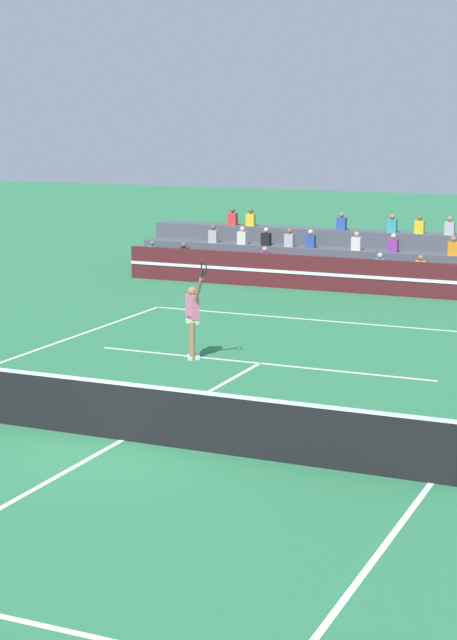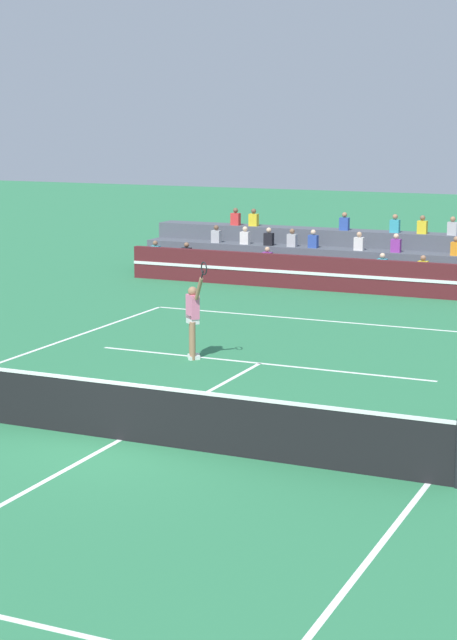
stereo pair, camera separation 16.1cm
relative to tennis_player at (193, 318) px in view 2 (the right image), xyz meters
name	(u,v)px [view 2 (the right image)]	position (x,y,z in m)	size (l,w,h in m)	color
ground_plane	(120,440)	(1.61, -6.22, -0.99)	(120.00, 120.00, 0.00)	#2D7A4C
court_lines	(120,440)	(1.61, -6.22, -0.98)	(11.10, 23.90, 0.01)	white
tennis_net	(120,410)	(1.61, -6.22, -0.44)	(12.00, 0.10, 1.10)	black
sponsor_banner_wall	(386,278)	(1.61, 10.55, -0.44)	(18.00, 0.26, 1.10)	#51191E
bleacher_stand	(406,264)	(1.61, 13.09, -0.33)	(19.00, 2.85, 2.28)	#4C515B
tennis_player	(193,318)	(0.00, 0.00, 0.00)	(0.90, 0.82, 2.43)	#9E7051
tennis_ball	(252,419)	(3.26, -4.14, -0.95)	(0.07, 0.07, 0.07)	#C6DB33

